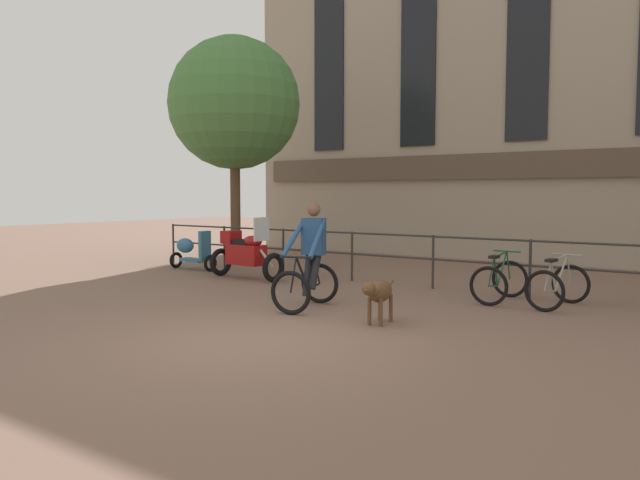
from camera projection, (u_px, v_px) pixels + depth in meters
The scene contains 10 objects.
ground_plane at pixel (254, 339), 7.95m from camera, with size 60.00×60.00×0.00m, color #7A5B4C.
canal_railing at pixel (433, 253), 12.10m from camera, with size 15.05×0.05×1.05m.
building_facade at pixel (532, 37), 16.39m from camera, with size 18.00×0.72×11.98m.
cyclist_with_bike at pixel (309, 261), 10.11m from camera, with size 0.91×1.29×1.70m.
dog at pixel (379, 292), 8.80m from camera, with size 0.33×0.97×0.65m.
parked_motorcycle at pixel (246, 253), 13.52m from camera, with size 1.80×0.73×1.35m.
parked_bicycle_near_lamp at pixel (500, 281), 10.69m from camera, with size 0.67×1.11×0.86m.
parked_bicycle_mid_left at pixel (558, 286), 10.12m from camera, with size 0.80×1.19×0.86m.
parked_scooter at pixel (191, 251), 15.15m from camera, with size 1.28×0.40×0.96m.
tree_canalside_left at pixel (234, 104), 16.13m from camera, with size 3.41×3.41×5.89m.
Camera 1 is at (5.26, -5.86, 1.86)m, focal length 35.00 mm.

